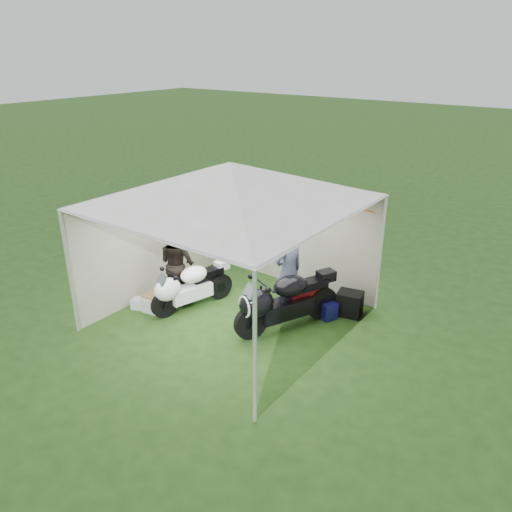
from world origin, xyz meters
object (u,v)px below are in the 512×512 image
Objects in this scene: motorcycle_white at (188,286)px; person_dark_jacket at (177,263)px; paddock_stand at (325,308)px; equipment_box at (350,303)px; motorcycle_black at (282,300)px; crate_1 at (155,302)px; canopy_tent at (231,186)px; person_blue_jacket at (288,272)px; crate_0 at (156,304)px; crate_2 at (139,304)px.

motorcycle_white is 0.56m from person_dark_jacket.
equipment_box is (0.35, 0.33, 0.06)m from paddock_stand.
crate_1 is (-2.41, -0.84, -0.42)m from motorcycle_black.
motorcycle_black is (0.95, 0.20, -1.99)m from canopy_tent.
canopy_tent is 15.34× the size of crate_1.
person_blue_jacket reaches higher than motorcycle_white.
equipment_box is at bearing -151.47° from person_dark_jacket.
canopy_tent is at bearing 26.27° from crate_0.
person_blue_jacket is at bearing 33.21° from crate_2.
canopy_tent is 2.97m from paddock_stand.
equipment_box is (1.70, 1.42, -2.34)m from canopy_tent.
paddock_stand is at bearing 31.63° from crate_1.
crate_0 is 1.62× the size of crate_2.
canopy_tent reaches higher than motorcycle_white.
crate_0 reaches higher than crate_2.
equipment_box is at bearing 34.32° from crate_0.
person_blue_jacket is (1.64, 1.03, 0.37)m from motorcycle_white.
person_dark_jacket is at bearing -149.25° from motorcycle_black.
canopy_tent is 13.01× the size of crate_0.
paddock_stand is (0.40, 0.89, -0.42)m from motorcycle_black.
motorcycle_white is at bearing 38.49° from crate_1.
equipment_box is at bearing 44.12° from paddock_stand.
motorcycle_black is at bearing -114.47° from paddock_stand.
motorcycle_white is 4.78× the size of crate_1.
canopy_tent is at bearing -143.56° from motorcycle_black.
equipment_box is at bearing 139.41° from person_blue_jacket.
crate_0 is (-0.02, -0.63, -0.66)m from person_dark_jacket.
crate_0 is at bearing 91.25° from person_dark_jacket.
canopy_tent reaches higher than motorcycle_black.
person_blue_jacket is 2.66m from crate_0.
motorcycle_black reaches higher than crate_1.
equipment_box reaches higher than crate_1.
paddock_stand reaches higher than crate_2.
motorcycle_black is at bearing -170.86° from person_dark_jacket.
crate_2 is at bearing -155.32° from canopy_tent.
equipment_box reaches higher than crate_2.
crate_1 reaches higher than crate_2.
person_blue_jacket reaches higher than paddock_stand.
crate_2 is (-2.70, -1.01, -0.49)m from motorcycle_black.
crate_1 is (-3.15, -2.06, -0.07)m from equipment_box.
canopy_tent is 3.21× the size of motorcycle_white.
equipment_box is at bearing 39.95° from canopy_tent.
crate_1 is (-2.81, -1.73, -0.01)m from paddock_stand.
crate_1 is 0.34m from crate_2.
motorcycle_white reaches higher than crate_2.
motorcycle_white is 0.73m from crate_0.
crate_0 is 1.18× the size of crate_1.
crate_0 is (-1.39, -0.69, -2.43)m from canopy_tent.
canopy_tent is 3.26× the size of person_blue_jacket.
canopy_tent is 3.23m from equipment_box.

